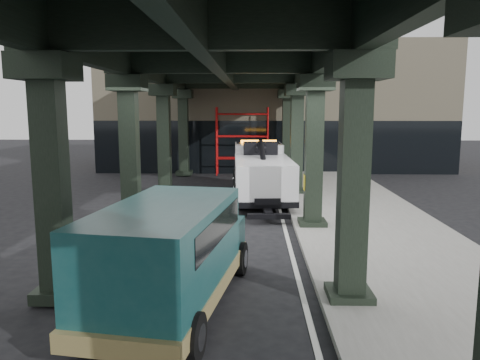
# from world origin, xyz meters

# --- Properties ---
(ground) EXTENTS (90.00, 90.00, 0.00)m
(ground) POSITION_xyz_m (0.00, 0.00, 0.00)
(ground) COLOR black
(ground) RESTS_ON ground
(sidewalk) EXTENTS (5.00, 40.00, 0.15)m
(sidewalk) POSITION_xyz_m (4.50, 2.00, 0.07)
(sidewalk) COLOR gray
(sidewalk) RESTS_ON ground
(lane_stripe) EXTENTS (0.12, 38.00, 0.01)m
(lane_stripe) POSITION_xyz_m (1.70, 2.00, 0.01)
(lane_stripe) COLOR silver
(lane_stripe) RESTS_ON ground
(viaduct) EXTENTS (7.40, 32.00, 6.40)m
(viaduct) POSITION_xyz_m (-0.40, 2.00, 5.46)
(viaduct) COLOR black
(viaduct) RESTS_ON ground
(building) EXTENTS (22.00, 10.00, 8.00)m
(building) POSITION_xyz_m (2.00, 20.00, 4.00)
(building) COLOR #C6B793
(building) RESTS_ON ground
(scaffolding) EXTENTS (3.08, 0.88, 4.00)m
(scaffolding) POSITION_xyz_m (0.00, 14.64, 2.11)
(scaffolding) COLOR red
(scaffolding) RESTS_ON ground
(tow_truck) EXTENTS (2.64, 8.01, 2.59)m
(tow_truck) POSITION_xyz_m (0.98, 7.19, 1.26)
(tow_truck) COLOR black
(tow_truck) RESTS_ON ground
(towed_van) EXTENTS (2.89, 5.64, 2.19)m
(towed_van) POSITION_xyz_m (-0.97, -4.39, 1.17)
(towed_van) COLOR #134546
(towed_van) RESTS_ON ground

